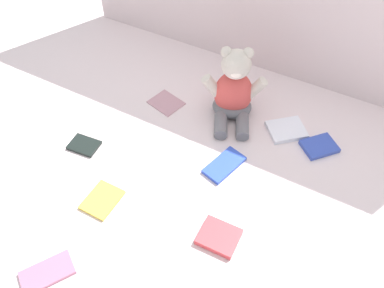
# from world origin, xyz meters

# --- Properties ---
(ground_plane) EXTENTS (3.20, 3.20, 0.00)m
(ground_plane) POSITION_xyz_m (0.00, 0.00, 0.00)
(ground_plane) COLOR silver
(teddy_bear) EXTENTS (0.22, 0.23, 0.27)m
(teddy_bear) POSITION_xyz_m (0.01, 0.17, 0.10)
(teddy_bear) COLOR #D84C47
(teddy_bear) RESTS_ON ground_plane
(book_case_0) EXTENTS (0.10, 0.08, 0.01)m
(book_case_0) POSITION_xyz_m (-0.34, -0.20, 0.01)
(book_case_0) COLOR black
(book_case_0) RESTS_ON ground_plane
(book_case_1) EXTENTS (0.13, 0.12, 0.01)m
(book_case_1) POSITION_xyz_m (-0.22, 0.10, 0.00)
(book_case_1) COLOR #B2808B
(book_case_1) RESTS_ON ground_plane
(book_case_2) EXTENTS (0.11, 0.09, 0.02)m
(book_case_2) POSITION_xyz_m (0.19, -0.29, 0.01)
(book_case_2) COLOR #D83E44
(book_case_2) RESTS_ON ground_plane
(book_case_3) EXTENTS (0.16, 0.15, 0.02)m
(book_case_3) POSITION_xyz_m (0.21, 0.18, 0.01)
(book_case_3) COLOR white
(book_case_3) RESTS_ON ground_plane
(book_case_4) EXTENTS (0.13, 0.13, 0.02)m
(book_case_4) POSITION_xyz_m (0.33, 0.16, 0.01)
(book_case_4) COLOR #314AB1
(book_case_4) RESTS_ON ground_plane
(book_case_5) EXTENTS (0.10, 0.15, 0.01)m
(book_case_5) POSITION_xyz_m (0.09, -0.06, 0.01)
(book_case_5) COLOR blue
(book_case_5) RESTS_ON ground_plane
(book_case_6) EXTENTS (0.13, 0.15, 0.01)m
(book_case_6) POSITION_xyz_m (-0.15, -0.59, 0.01)
(book_case_6) COLOR #AC637F
(book_case_6) RESTS_ON ground_plane
(book_case_7) EXTENTS (0.09, 0.11, 0.01)m
(book_case_7) POSITION_xyz_m (-0.16, -0.34, 0.01)
(book_case_7) COLOR yellow
(book_case_7) RESTS_ON ground_plane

